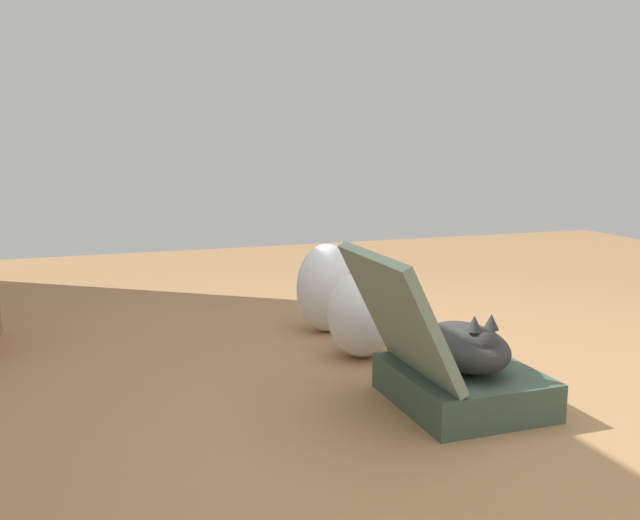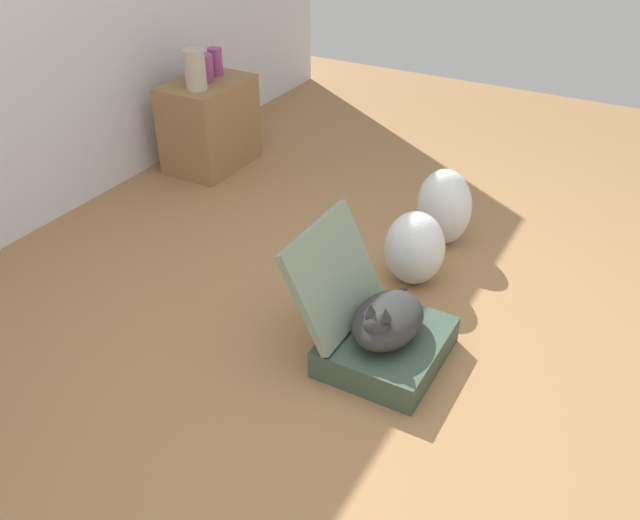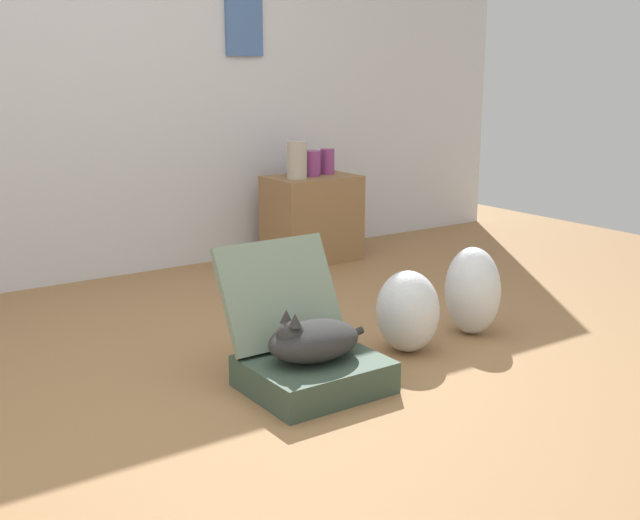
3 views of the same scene
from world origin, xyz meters
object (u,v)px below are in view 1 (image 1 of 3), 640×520
at_px(cat, 465,346).
at_px(plastic_bag_white, 362,314).
at_px(plastic_bag_clear, 327,288).
at_px(suitcase_base, 463,386).

xyz_separation_m(cat, plastic_bag_white, (0.63, 0.13, -0.03)).
distance_m(plastic_bag_white, plastic_bag_clear, 0.43).
height_order(cat, plastic_bag_clear, plastic_bag_clear).
height_order(suitcase_base, plastic_bag_clear, plastic_bag_clear).
relative_size(cat, plastic_bag_white, 1.26).
height_order(suitcase_base, plastic_bag_white, plastic_bag_white).
distance_m(cat, plastic_bag_white, 0.64).
relative_size(suitcase_base, cat, 1.11).
bearing_deg(cat, plastic_bag_white, 11.99).
relative_size(suitcase_base, plastic_bag_clear, 1.22).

